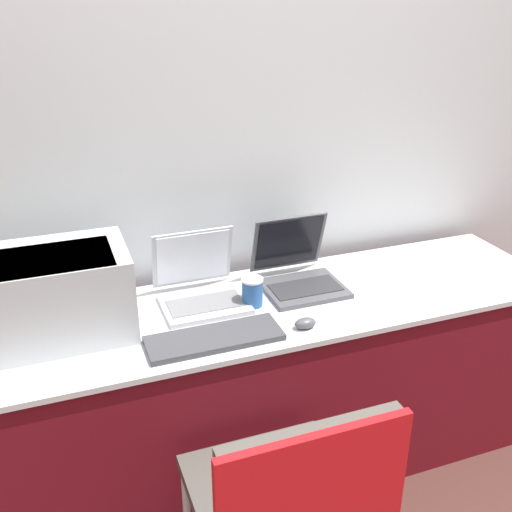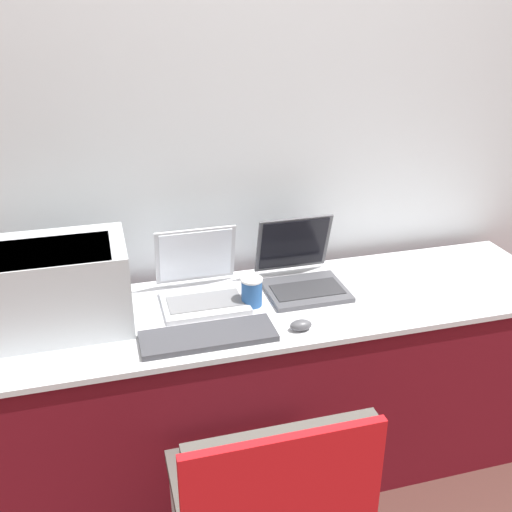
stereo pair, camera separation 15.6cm
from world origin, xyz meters
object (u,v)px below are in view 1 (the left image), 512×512
(printer, at_px, (53,292))
(coffee_cup, at_px, (252,292))
(laptop_left, at_px, (200,287))
(laptop_right, at_px, (298,271))
(external_keyboard, at_px, (214,338))
(mouse, at_px, (305,323))
(chair, at_px, (292,500))

(printer, distance_m, coffee_cup, 0.66)
(laptop_left, height_order, laptop_right, laptop_right)
(external_keyboard, distance_m, mouse, 0.31)
(printer, distance_m, laptop_left, 0.51)
(mouse, xyz_separation_m, chair, (-0.25, -0.49, -0.21))
(printer, xyz_separation_m, mouse, (0.77, -0.25, -0.13))
(external_keyboard, bearing_deg, coffee_cup, 42.84)
(external_keyboard, height_order, mouse, mouse)
(coffee_cup, bearing_deg, laptop_right, 22.82)
(printer, bearing_deg, mouse, -17.87)
(printer, relative_size, coffee_cup, 4.60)
(external_keyboard, bearing_deg, printer, 154.65)
(laptop_right, bearing_deg, coffee_cup, -157.18)
(printer, relative_size, mouse, 6.41)
(mouse, bearing_deg, coffee_cup, 118.06)
(mouse, bearing_deg, chair, -117.34)
(chair, bearing_deg, external_keyboard, 95.45)
(laptop_left, relative_size, laptop_right, 0.94)
(printer, relative_size, chair, 0.56)
(laptop_right, bearing_deg, chair, -114.51)
(coffee_cup, distance_m, mouse, 0.24)
(laptop_right, height_order, mouse, laptop_right)
(chair, bearing_deg, coffee_cup, 78.38)
(mouse, bearing_deg, printer, 162.13)
(coffee_cup, bearing_deg, chair, -101.62)
(coffee_cup, bearing_deg, external_keyboard, -137.16)
(external_keyboard, xyz_separation_m, coffee_cup, (0.19, 0.18, 0.04))
(laptop_right, distance_m, chair, 0.90)
(external_keyboard, distance_m, chair, 0.56)
(coffee_cup, xyz_separation_m, chair, (-0.14, -0.70, -0.24))
(laptop_left, relative_size, mouse, 3.96)
(external_keyboard, relative_size, mouse, 5.82)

